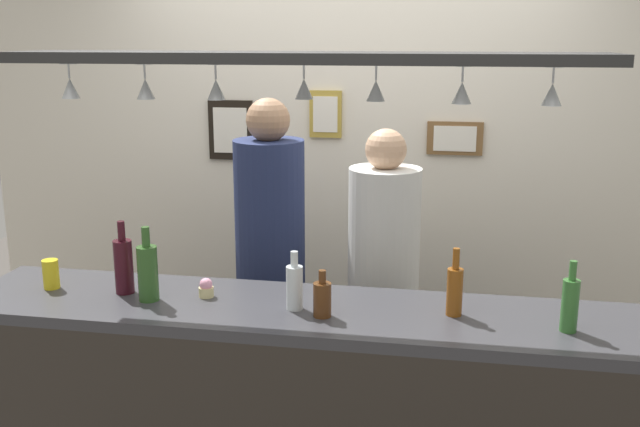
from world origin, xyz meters
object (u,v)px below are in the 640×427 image
Objects in this scene: picture_frame_crest at (326,114)px; picture_frame_lower_pair at (455,138)px; bottle_beer_amber_tall at (455,290)px; drink_can at (51,274)px; person_right_white_patterned_shirt at (383,265)px; bottle_wine_dark_red at (124,265)px; person_middle_navy_shirt at (270,242)px; bottle_beer_green_import at (570,303)px; bottle_beer_brown_stubby at (322,298)px; bottle_soda_clear at (295,286)px; picture_frame_caricature at (231,130)px; bottle_champagne_green at (148,272)px; cupcake at (206,288)px.

picture_frame_lower_pair is (0.71, 0.00, -0.12)m from picture_frame_crest.
bottle_beer_amber_tall reaches higher than drink_can.
picture_frame_crest reaches higher than bottle_beer_amber_tall.
bottle_wine_dark_red is (-0.99, -0.70, 0.16)m from person_right_white_patterned_shirt.
person_middle_navy_shirt reaches higher than picture_frame_crest.
person_middle_navy_shirt reaches higher than bottle_beer_green_import.
bottle_beer_amber_tall is (0.48, 0.10, 0.03)m from bottle_beer_brown_stubby.
bottle_beer_green_import reaches higher than bottle_soda_clear.
bottle_beer_brown_stubby is at bearing -178.64° from bottle_beer_green_import.
bottle_beer_brown_stubby is at bearing -63.33° from person_middle_navy_shirt.
picture_frame_caricature is at bearing 115.55° from bottle_soda_clear.
person_right_white_patterned_shirt reaches higher than bottle_soda_clear.
bottle_wine_dark_red reaches higher than bottle_soda_clear.
bottle_soda_clear is (0.29, -0.75, 0.05)m from person_middle_navy_shirt.
bottle_champagne_green is 0.46m from drink_can.
bottle_soda_clear is 0.60m from bottle_beer_amber_tall.
picture_frame_caricature reaches higher than bottle_beer_green_import.
bottle_beer_brown_stubby is 1.59m from picture_frame_crest.
person_right_white_patterned_shirt is at bearing 35.22° from bottle_wine_dark_red.
picture_frame_lower_pair is at bearing 105.94° from bottle_beer_green_import.
bottle_wine_dark_red is 0.33m from drink_can.
picture_frame_lower_pair is at bearing 46.66° from bottle_wine_dark_red.
person_right_white_patterned_shirt is 5.46× the size of bottle_champagne_green.
person_right_white_patterned_shirt is 0.79m from bottle_beer_amber_tall.
person_right_white_patterned_shirt is 1.49m from drink_can.
bottle_soda_clear is 1.59m from picture_frame_lower_pair.
bottle_beer_brown_stubby is at bearing -167.91° from bottle_beer_amber_tall.
person_right_white_patterned_shirt is at bearing -59.46° from picture_frame_crest.
bottle_soda_clear is 0.88× the size of bottle_beer_amber_tall.
person_right_white_patterned_shirt is at bearing 132.96° from bottle_beer_green_import.
bottle_wine_dark_red is at bearing -91.44° from picture_frame_caricature.
picture_frame_caricature is (-0.68, 1.43, 0.40)m from bottle_soda_clear.
bottle_soda_clear is 0.39m from cupcake.
picture_frame_caricature is at bearing 180.00° from picture_frame_lower_pair.
bottle_soda_clear is 0.77× the size of picture_frame_lower_pair.
picture_frame_lower_pair is (1.17, 1.44, 0.36)m from bottle_champagne_green.
person_right_white_patterned_shirt is 20.99× the size of cupcake.
picture_frame_lower_pair is at bearing 54.93° from cupcake.
picture_frame_crest is (0.59, 1.38, 0.48)m from bottle_wine_dark_red.
picture_frame_lower_pair is at bearing 50.96° from bottle_champagne_green.
bottle_beer_brown_stubby is 0.13m from bottle_soda_clear.
person_middle_navy_shirt is at bearing 116.67° from bottle_beer_brown_stubby.
cupcake is at bearing 166.34° from bottle_beer_brown_stubby.
picture_frame_caricature is (-0.10, 1.44, 0.37)m from bottle_champagne_green.
cupcake is 1.47m from picture_frame_caricature.
cupcake is (0.21, 0.08, -0.08)m from bottle_champagne_green.
person_middle_navy_shirt is 1.51m from bottle_beer_green_import.
bottle_champagne_green reaches higher than bottle_beer_amber_tall.
picture_frame_caricature reaches higher than cupcake.
bottle_beer_green_import is (1.00, -0.03, 0.01)m from bottle_soda_clear.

